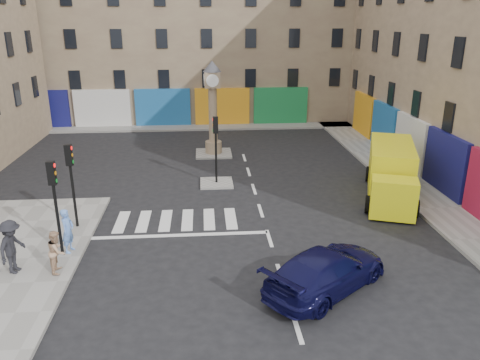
{
  "coord_description": "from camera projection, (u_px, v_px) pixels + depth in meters",
  "views": [
    {
      "loc": [
        -2.66,
        -16.68,
        8.86
      ],
      "look_at": [
        -1.09,
        2.87,
        2.0
      ],
      "focal_mm": 35.0,
      "sensor_mm": 36.0,
      "label": 1
    }
  ],
  "objects": [
    {
      "name": "ground",
      "position": [
        273.0,
        250.0,
        18.82
      ],
      "size": [
        120.0,
        120.0,
        0.0
      ],
      "primitive_type": "plane",
      "color": "black",
      "rests_on": "ground"
    },
    {
      "name": "island_far",
      "position": [
        214.0,
        153.0,
        31.82
      ],
      "size": [
        2.4,
        2.4,
        0.12
      ],
      "primitive_type": "cube",
      "color": "gray",
      "rests_on": "ground"
    },
    {
      "name": "pedestrian_blue",
      "position": [
        68.0,
        231.0,
        18.09
      ],
      "size": [
        0.55,
        0.72,
        1.78
      ],
      "primitive_type": "imported",
      "rotation": [
        0.0,
        0.0,
        1.36
      ],
      "color": "#6290E1",
      "rests_on": "sidewalk_left"
    },
    {
      "name": "sidewalk_right",
      "position": [
        389.0,
        167.0,
        28.86
      ],
      "size": [
        2.6,
        30.0,
        0.15
      ],
      "primitive_type": "cube",
      "color": "gray",
      "rests_on": "ground"
    },
    {
      "name": "yellow_van",
      "position": [
        391.0,
        172.0,
        24.17
      ],
      "size": [
        4.3,
        7.35,
        2.57
      ],
      "rotation": [
        0.0,
        0.0,
        -0.34
      ],
      "color": "#FFF815",
      "rests_on": "ground"
    },
    {
      "name": "traffic_light_left_far",
      "position": [
        71.0,
        173.0,
        19.77
      ],
      "size": [
        0.28,
        0.22,
        3.7
      ],
      "color": "black",
      "rests_on": "sidewalk_left"
    },
    {
      "name": "pedestrian_tan",
      "position": [
        57.0,
        251.0,
        16.69
      ],
      "size": [
        0.66,
        0.81,
        1.58
      ],
      "primitive_type": "imported",
      "rotation": [
        0.0,
        0.0,
        1.65
      ],
      "color": "tan",
      "rests_on": "sidewalk_left"
    },
    {
      "name": "traffic_light_left_near",
      "position": [
        54.0,
        193.0,
        17.52
      ],
      "size": [
        0.28,
        0.22,
        3.7
      ],
      "color": "black",
      "rests_on": "sidewalk_left"
    },
    {
      "name": "pedestrian_dark",
      "position": [
        12.0,
        247.0,
        16.58
      ],
      "size": [
        1.0,
        1.42,
        2.01
      ],
      "primitive_type": "imported",
      "rotation": [
        0.0,
        0.0,
        1.36
      ],
      "color": "black",
      "rests_on": "sidewalk_left"
    },
    {
      "name": "traffic_light_island",
      "position": [
        216.0,
        139.0,
        25.34
      ],
      "size": [
        0.28,
        0.22,
        3.7
      ],
      "color": "black",
      "rests_on": "island_near"
    },
    {
      "name": "clock_pillar",
      "position": [
        213.0,
        102.0,
        30.66
      ],
      "size": [
        1.2,
        1.2,
        6.1
      ],
      "color": "tan",
      "rests_on": "island_far"
    },
    {
      "name": "island_near",
      "position": [
        217.0,
        183.0,
        26.18
      ],
      "size": [
        1.8,
        1.8,
        0.12
      ],
      "primitive_type": "cube",
      "color": "gray",
      "rests_on": "ground"
    },
    {
      "name": "building_far",
      "position": [
        186.0,
        21.0,
        42.05
      ],
      "size": [
        32.0,
        10.0,
        17.0
      ],
      "primitive_type": "cube",
      "color": "gray",
      "rests_on": "ground"
    },
    {
      "name": "navy_sedan",
      "position": [
        327.0,
        270.0,
        15.86
      ],
      "size": [
        5.24,
        4.78,
        1.47
      ],
      "primitive_type": "imported",
      "rotation": [
        0.0,
        0.0,
        2.25
      ],
      "color": "black",
      "rests_on": "ground"
    },
    {
      "name": "sidewalk_far",
      "position": [
        187.0,
        127.0,
        39.38
      ],
      "size": [
        32.0,
        2.4,
        0.15
      ],
      "primitive_type": "cube",
      "color": "gray",
      "rests_on": "ground"
    }
  ]
}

